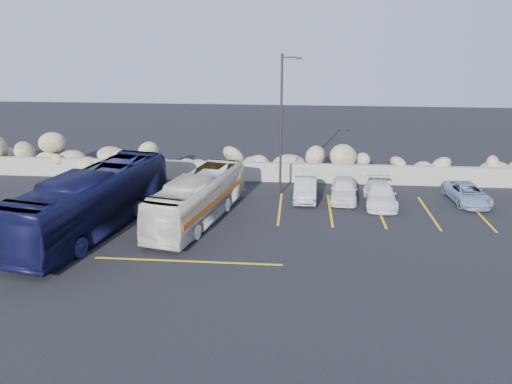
# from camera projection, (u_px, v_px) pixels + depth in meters

# --- Properties ---
(ground) EXTENTS (90.00, 90.00, 0.00)m
(ground) POSITION_uv_depth(u_px,v_px,m) (210.00, 264.00, 20.66)
(ground) COLOR black
(ground) RESTS_ON ground
(seawall) EXTENTS (60.00, 0.40, 1.20)m
(seawall) POSITION_uv_depth(u_px,v_px,m) (243.00, 171.00, 31.82)
(seawall) COLOR gray
(seawall) RESTS_ON ground
(riprap_pile) EXTENTS (54.00, 2.80, 2.60)m
(riprap_pile) POSITION_uv_depth(u_px,v_px,m) (245.00, 156.00, 32.73)
(riprap_pile) COLOR #907C5E
(riprap_pile) RESTS_ON ground
(parking_lines) EXTENTS (18.16, 9.36, 0.01)m
(parking_lines) POSITION_uv_depth(u_px,v_px,m) (319.00, 219.00, 25.54)
(parking_lines) COLOR gold
(parking_lines) RESTS_ON ground
(lamppost) EXTENTS (1.14, 0.18, 8.00)m
(lamppost) POSITION_uv_depth(u_px,v_px,m) (282.00, 121.00, 28.08)
(lamppost) COLOR #2A2725
(lamppost) RESTS_ON ground
(vintage_bus) EXTENTS (3.82, 8.76, 2.38)m
(vintage_bus) POSITION_uv_depth(u_px,v_px,m) (198.00, 198.00, 25.00)
(vintage_bus) COLOR silver
(vintage_bus) RESTS_ON ground
(tour_coach) EXTENTS (4.60, 10.96, 2.97)m
(tour_coach) POSITION_uv_depth(u_px,v_px,m) (93.00, 201.00, 23.68)
(tour_coach) COLOR #101136
(tour_coach) RESTS_ON ground
(car_a) EXTENTS (1.79, 3.76, 1.24)m
(car_a) POSITION_uv_depth(u_px,v_px,m) (344.00, 189.00, 28.21)
(car_a) COLOR white
(car_a) RESTS_ON ground
(car_b) EXTENTS (1.32, 3.59, 1.18)m
(car_b) POSITION_uv_depth(u_px,v_px,m) (305.00, 189.00, 28.37)
(car_b) COLOR #B9BABF
(car_b) RESTS_ON ground
(car_c) EXTENTS (1.82, 4.07, 1.16)m
(car_c) POSITION_uv_depth(u_px,v_px,m) (380.00, 194.00, 27.51)
(car_c) COLOR white
(car_c) RESTS_ON ground
(car_d) EXTENTS (2.07, 3.94, 1.06)m
(car_d) POSITION_uv_depth(u_px,v_px,m) (467.00, 193.00, 27.82)
(car_d) COLOR #8696BE
(car_d) RESTS_ON ground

